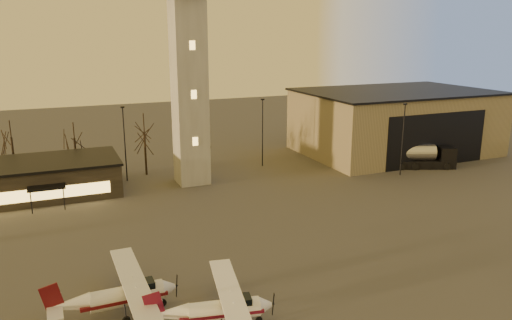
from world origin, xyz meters
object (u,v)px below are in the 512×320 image
Objects in this scene: control_tower at (188,58)px; hangar at (395,121)px; terminal at (11,181)px; cessna_front at (226,312)px; fuel_truck at (421,158)px; cessna_rear at (129,298)px.

control_tower is 1.07× the size of hangar.
terminal is (-57.99, -2.00, -3.00)m from hangar.
cessna_front is at bearing -101.94° from control_tower.
control_tower reaches higher than hangar.
fuel_truck is at bearing -104.64° from hangar.
terminal is (-21.99, 1.98, -14.17)m from control_tower.
control_tower is 26.24m from terminal.
fuel_truck reaches higher than cessna_front.
cessna_front is (-7.16, -33.84, -15.23)m from control_tower.
cessna_front is at bearing -37.54° from cessna_rear.
terminal is 32.76m from cessna_rear.
fuel_truck is at bearing 45.09° from cessna_front.
control_tower reaches higher than terminal.
control_tower is 37.79m from cessna_front.
hangar is at bearing 97.07° from fuel_truck.
terminal is at bearing 105.35° from cessna_rear.
control_tower is 1.28× the size of terminal.
cessna_front is 7.24m from cessna_rear.
terminal reaches higher than cessna_rear.
cessna_rear is at bearing 153.75° from cessna_front.
hangar is 57.52m from cessna_front.
hangar reaches higher than fuel_truck.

